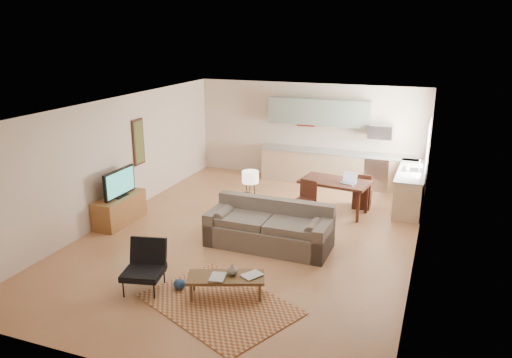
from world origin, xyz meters
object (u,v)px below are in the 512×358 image
at_px(coffee_table, 226,286).
at_px(dining_table, 334,197).
at_px(armchair, 143,268).
at_px(tv_credenza, 120,210).
at_px(console_table, 250,213).
at_px(sofa, 269,226).

xyz_separation_m(coffee_table, dining_table, (0.79, 4.38, 0.21)).
distance_m(armchair, tv_credenza, 3.21).
height_order(tv_credenza, console_table, console_table).
xyz_separation_m(sofa, coffee_table, (0.00, -2.06, -0.25)).
relative_size(coffee_table, tv_credenza, 0.92).
bearing_deg(dining_table, sofa, -101.03).
bearing_deg(console_table, sofa, -34.94).
bearing_deg(armchair, tv_credenza, 119.41).
xyz_separation_m(armchair, dining_table, (2.13, 4.68, -0.02)).
xyz_separation_m(armchair, console_table, (0.66, 3.09, -0.05)).
xyz_separation_m(armchair, tv_credenza, (-2.16, 2.37, -0.10)).
height_order(sofa, tv_credenza, sofa).
relative_size(sofa, dining_table, 1.64).
relative_size(coffee_table, armchair, 1.50).
bearing_deg(dining_table, tv_credenza, -143.77).
relative_size(sofa, console_table, 3.50).
height_order(sofa, coffee_table, sofa).
height_order(sofa, armchair, sofa).
relative_size(sofa, tv_credenza, 1.89).
bearing_deg(dining_table, console_table, -124.88).
relative_size(tv_credenza, dining_table, 0.87).
distance_m(coffee_table, dining_table, 4.46).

